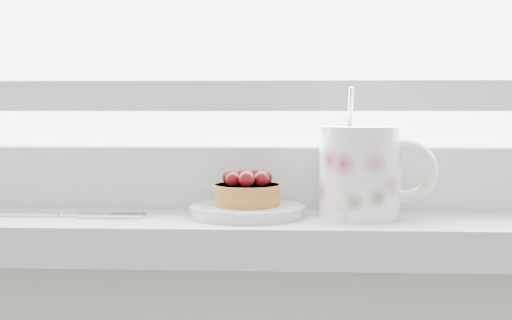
# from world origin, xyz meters

# --- Properties ---
(saucer) EXTENTS (0.12, 0.12, 0.01)m
(saucer) POSITION_xyz_m (0.02, 1.88, 0.95)
(saucer) COLOR silver
(saucer) RESTS_ON windowsill
(raspberry_tart) EXTENTS (0.07, 0.07, 0.04)m
(raspberry_tart) POSITION_xyz_m (0.02, 1.88, 0.97)
(raspberry_tart) COLOR #9A6221
(raspberry_tart) RESTS_ON saucer
(floral_mug) EXTENTS (0.13, 0.10, 0.14)m
(floral_mug) POSITION_xyz_m (0.14, 1.88, 0.99)
(floral_mug) COLOR white
(floral_mug) RESTS_ON windowsill
(fork) EXTENTS (0.22, 0.03, 0.00)m
(fork) POSITION_xyz_m (-0.20, 1.87, 0.94)
(fork) COLOR silver
(fork) RESTS_ON windowsill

